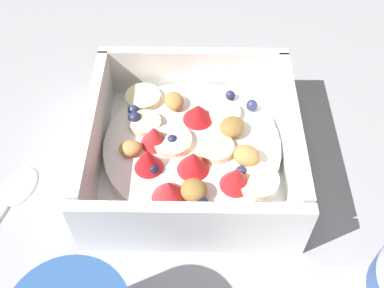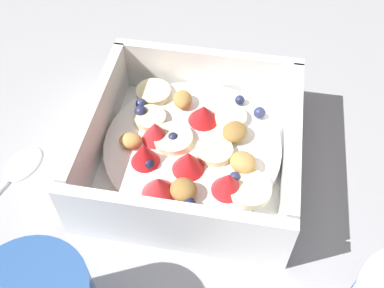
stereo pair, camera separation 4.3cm
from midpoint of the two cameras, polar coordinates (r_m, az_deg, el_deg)
The scene contains 3 objects.
ground_plane at distance 0.46m, azimuth -5.08°, elevation -2.26°, with size 2.40×2.40×0.00m, color #9E9EA3.
fruit_bowl at distance 0.44m, azimuth -2.86°, elevation -0.92°, with size 0.20×0.20×0.07m.
spoon at distance 0.47m, azimuth -25.26°, elevation -7.40°, with size 0.07×0.17×0.01m.
Camera 1 is at (-0.02, 0.27, 0.37)m, focal length 42.16 mm.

